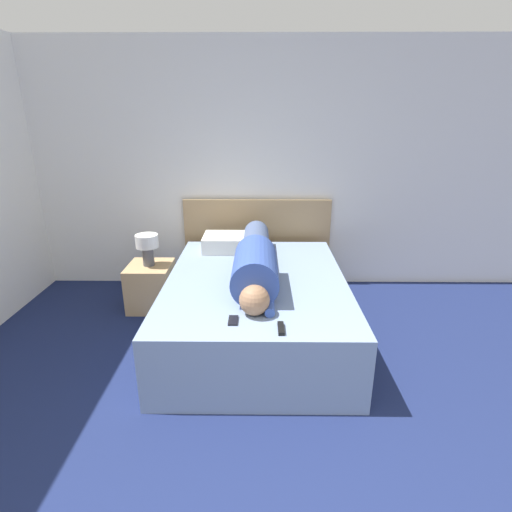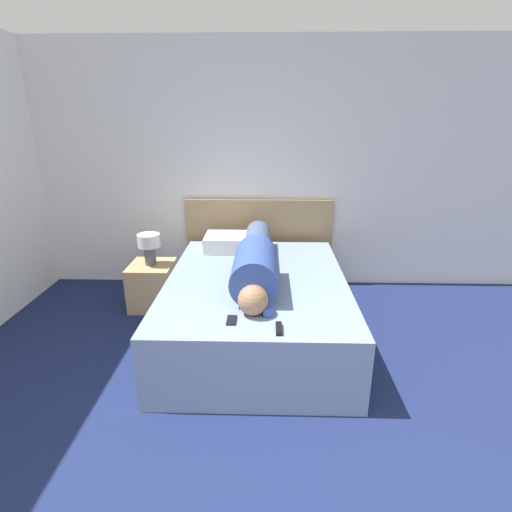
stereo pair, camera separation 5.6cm
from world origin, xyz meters
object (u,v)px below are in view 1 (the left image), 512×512
Objects in this scene: tv_remote at (281,328)px; cell_phone at (233,320)px; pillow_near_headboard at (228,242)px; table_lamp at (147,245)px; person_lying at (256,261)px; bed at (256,307)px; nightstand at (151,286)px.

cell_phone is (-0.31, 0.11, -0.01)m from tv_remote.
cell_phone is at bearing -84.21° from pillow_near_headboard.
person_lying is at bearing -26.97° from table_lamp.
tv_remote is (1.23, -1.41, -0.10)m from table_lamp.
tv_remote is (0.17, -0.87, 0.29)m from bed.
nightstand is 0.93× the size of pillow_near_headboard.
person_lying reaches higher than tv_remote.
pillow_near_headboard is 1.68m from tv_remote.
nightstand is 0.27× the size of person_lying.
cell_phone is (0.15, -1.50, -0.07)m from pillow_near_headboard.
bed is 1.19× the size of person_lying.
pillow_near_headboard reaches higher than cell_phone.
bed is at bearing 78.98° from cell_phone.
bed is 4.49× the size of nightstand.
person_lying reaches higher than table_lamp.
table_lamp is 0.18× the size of person_lying.
pillow_near_headboard is 3.23× the size of tv_remote.
table_lamp is 1.19m from person_lying.
tv_remote is 0.33m from cell_phone.
pillow_near_headboard is at bearing 14.74° from table_lamp.
person_lying reaches higher than pillow_near_headboard.
nightstand is 0.89m from pillow_near_headboard.
tv_remote is at bearing -73.89° from pillow_near_headboard.
tv_remote is 1.15× the size of cell_phone.
tv_remote is (1.23, -1.41, 0.33)m from nightstand.
cell_phone reaches higher than nightstand.
tv_remote is at bearing -48.96° from nightstand.
nightstand is at bearing 153.03° from person_lying.
person_lying is at bearing 124.18° from bed.
person_lying is at bearing -26.97° from nightstand.
nightstand is (-1.06, 0.55, -0.05)m from bed.
table_lamp is 0.79m from pillow_near_headboard.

